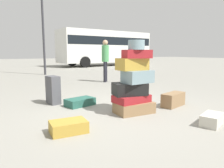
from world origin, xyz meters
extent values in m
plane|color=gray|center=(0.00, 0.00, 0.00)|extent=(80.00, 80.00, 0.00)
cube|color=olive|center=(0.19, -0.26, 0.11)|extent=(0.79, 0.50, 0.23)
cube|color=maroon|center=(0.15, -0.22, 0.30)|extent=(0.77, 0.53, 0.15)
cube|color=black|center=(0.12, -0.19, 0.51)|extent=(0.74, 0.53, 0.25)
cube|color=gray|center=(0.27, -0.26, 0.76)|extent=(0.65, 0.45, 0.26)
cube|color=#B28C33|center=(0.21, -0.13, 1.01)|extent=(0.63, 0.40, 0.25)
cube|color=maroon|center=(0.27, -0.21, 1.22)|extent=(0.60, 0.43, 0.17)
cylinder|color=gray|center=(0.22, -0.26, 1.40)|extent=(0.33, 0.33, 0.19)
cube|color=#26594C|center=(-0.60, 0.86, 0.09)|extent=(0.75, 0.55, 0.18)
cube|color=olive|center=(1.32, -0.22, 0.16)|extent=(0.72, 0.47, 0.31)
cube|color=#4C4C51|center=(-1.11, 1.35, 0.34)|extent=(0.30, 0.43, 0.68)
cube|color=#B28C33|center=(-1.34, -0.69, 0.09)|extent=(0.57, 0.39, 0.19)
cube|color=beige|center=(0.97, -1.52, 0.10)|extent=(0.59, 0.46, 0.20)
cylinder|color=black|center=(1.82, 4.33, 0.43)|extent=(0.12, 0.12, 0.86)
cylinder|color=black|center=(1.68, 4.16, 0.43)|extent=(0.12, 0.12, 0.86)
cylinder|color=#4C9959|center=(1.75, 4.24, 1.20)|extent=(0.30, 0.30, 0.69)
sphere|color=tan|center=(1.75, 4.24, 1.65)|extent=(0.22, 0.22, 0.22)
cube|color=silver|center=(6.79, 14.31, 1.75)|extent=(9.19, 3.63, 2.80)
cube|color=black|center=(6.79, 14.31, 2.24)|extent=(9.02, 3.62, 0.70)
cylinder|color=black|center=(9.51, 15.92, 0.45)|extent=(0.92, 0.36, 0.90)
cylinder|color=black|center=(9.83, 13.45, 0.45)|extent=(0.92, 0.36, 0.90)
cylinder|color=black|center=(3.74, 15.18, 0.45)|extent=(0.92, 0.36, 0.90)
cylinder|color=black|center=(4.06, 12.70, 0.45)|extent=(0.92, 0.36, 0.90)
cylinder|color=#333338|center=(0.05, 8.46, 3.34)|extent=(0.12, 0.12, 6.68)
camera|label=1|loc=(-2.25, -3.85, 1.26)|focal=34.15mm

